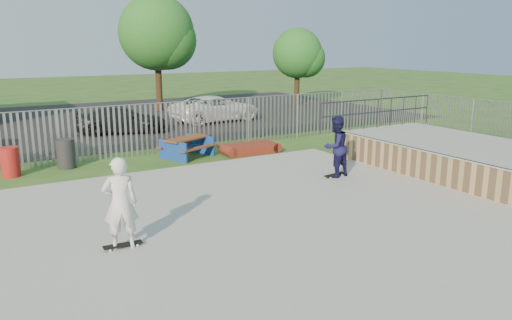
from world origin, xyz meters
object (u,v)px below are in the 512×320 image
tree_mid (157,33)px  trash_bin_red (10,162)px  trash_bin_grey (66,154)px  skater_navy (336,147)px  car_dark (122,120)px  funbox (250,148)px  skater_white (120,203)px  picnic_table (187,147)px  car_white (216,108)px  tree_right (297,53)px

tree_mid → trash_bin_red: bearing=-126.9°
trash_bin_red → trash_bin_grey: trash_bin_grey is taller
skater_navy → tree_mid: bearing=-102.3°
tree_mid → car_dark: bearing=-122.5°
car_dark → skater_navy: (3.31, -12.06, 0.46)m
funbox → trash_bin_grey: size_ratio=1.96×
funbox → skater_navy: bearing=-84.3°
tree_mid → skater_white: (-8.54, -21.25, -3.79)m
tree_mid → skater_navy: (-1.15, -19.06, -3.79)m
car_dark → trash_bin_grey: bearing=162.8°
picnic_table → car_dark: 6.54m
picnic_table → funbox: 2.53m
picnic_table → car_white: size_ratio=0.44×
car_white → tree_right: tree_right is taller
tree_right → car_dark: bearing=-160.0°
skater_navy → picnic_table: bearing=-73.1°
picnic_table → trash_bin_grey: size_ratio=2.20×
trash_bin_grey → tree_right: 20.98m
picnic_table → tree_mid: tree_mid is taller
trash_bin_red → trash_bin_grey: 1.82m
picnic_table → car_white: 9.01m
car_white → tree_mid: bearing=3.8°
car_dark → tree_right: size_ratio=0.82×
skater_white → trash_bin_grey: bearing=-80.0°
funbox → trash_bin_grey: 6.86m
car_dark → car_white: car_white is taller
picnic_table → car_white: bearing=33.5°
picnic_table → skater_white: (-4.71, -7.74, 0.72)m
trash_bin_grey → tree_mid: bearing=57.8°
funbox → trash_bin_red: trash_bin_red is taller
funbox → skater_white: bearing=-132.2°
trash_bin_grey → skater_navy: (6.98, -6.14, 0.60)m
picnic_table → car_white: car_white is taller
car_dark → tree_mid: size_ratio=0.60×
trash_bin_grey → skater_white: 8.35m
tree_right → skater_white: bearing=-133.0°
tree_mid → car_white: bearing=-79.6°
car_dark → tree_right: tree_right is taller
trash_bin_red → tree_right: size_ratio=0.18×
trash_bin_red → car_dark: car_dark is taller
car_dark → skater_navy: 12.51m
tree_right → skater_white: (-18.01, -19.32, -2.46)m
car_white → picnic_table: bearing=140.3°
picnic_table → funbox: size_ratio=1.12×
tree_right → car_white: bearing=-154.2°
funbox → car_white: car_white is taller
trash_bin_red → car_dark: size_ratio=0.22×
trash_bin_red → trash_bin_grey: bearing=9.0°
trash_bin_red → car_dark: (5.46, 6.21, 0.17)m
skater_navy → skater_white: size_ratio=1.00×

